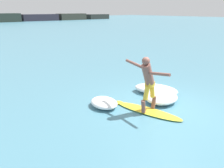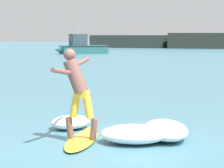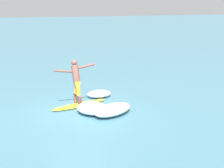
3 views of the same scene
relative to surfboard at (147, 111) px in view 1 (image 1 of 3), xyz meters
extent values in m
plane|color=teal|center=(0.63, -0.20, -0.04)|extent=(200.00, 200.00, 0.00)
cube|color=#27302A|center=(12.10, 61.80, 1.08)|extent=(8.97, 4.78, 2.24)
cube|color=#2A2832|center=(22.76, 61.80, 0.91)|extent=(10.77, 3.86, 1.90)
cube|color=#2F322A|center=(33.42, 61.80, 0.95)|extent=(9.53, 4.19, 1.98)
cube|color=#282C29|center=(44.09, 61.80, 0.78)|extent=(8.49, 3.62, 1.63)
ellipsoid|color=yellow|center=(0.01, -0.04, 0.00)|extent=(1.06, 2.34, 0.08)
ellipsoid|color=yellow|center=(-0.26, 1.09, 0.00)|extent=(0.36, 0.38, 0.07)
ellipsoid|color=#339E56|center=(0.01, -0.04, 0.00)|extent=(1.08, 2.35, 0.03)
cone|color=black|center=(0.23, -0.95, -0.10)|extent=(0.06, 0.06, 0.14)
cone|color=black|center=(0.34, -0.76, -0.10)|extent=(0.06, 0.06, 0.14)
cone|color=black|center=(0.05, -0.83, -0.10)|extent=(0.06, 0.06, 0.14)
cylinder|color=brown|center=(-0.25, -0.05, 0.24)|extent=(0.18, 0.13, 0.42)
cylinder|color=yellow|center=(-0.13, -0.05, 0.66)|extent=(0.23, 0.15, 0.46)
cylinder|color=brown|center=(0.27, -0.04, 0.24)|extent=(0.18, 0.13, 0.42)
cylinder|color=yellow|center=(0.15, -0.04, 0.66)|extent=(0.23, 0.15, 0.46)
cube|color=yellow|center=(0.01, -0.04, 0.92)|extent=(0.26, 0.21, 0.16)
cylinder|color=brown|center=(-0.11, -0.04, 1.27)|extent=(0.51, 0.29, 0.72)
sphere|color=brown|center=(-0.24, -0.05, 1.70)|extent=(0.24, 0.24, 0.24)
cylinder|color=brown|center=(-0.19, -0.54, 1.40)|extent=(0.12, 0.71, 0.21)
cylinder|color=brown|center=(-0.21, 0.44, 1.52)|extent=(0.10, 0.71, 0.20)
ellipsoid|color=white|center=(-0.82, 1.22, 0.11)|extent=(0.88, 1.10, 0.30)
ellipsoid|color=white|center=(1.02, 0.22, 0.14)|extent=(1.59, 1.43, 0.36)
ellipsoid|color=white|center=(1.49, 0.85, 0.14)|extent=(1.50, 1.92, 0.36)
camera|label=1|loc=(-5.04, -4.17, 3.11)|focal=35.00mm
camera|label=2|loc=(4.21, -9.56, 2.14)|focal=85.00mm
camera|label=3|loc=(11.46, -3.66, 3.89)|focal=50.00mm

